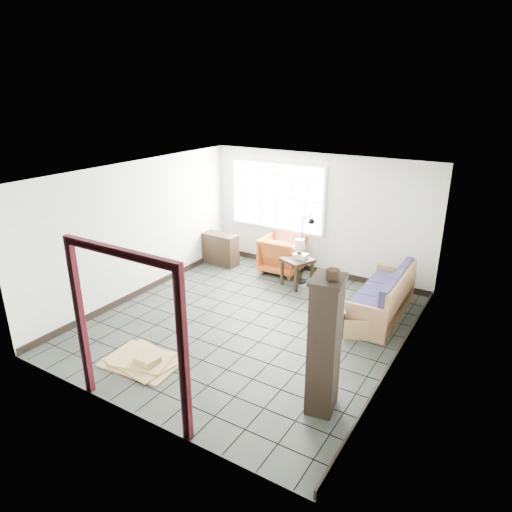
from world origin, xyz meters
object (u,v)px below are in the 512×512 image
Objects in this scene: futon_sofa at (384,300)px; side_table at (297,263)px; armchair at (283,253)px; tall_shelf at (325,345)px.

futon_sofa is 2.82× the size of side_table.
side_table is at bearing 136.95° from armchair.
side_table is 0.39× the size of tall_shelf.
tall_shelf reaches higher than side_table.
armchair is at bearing 159.05° from futon_sofa.
futon_sofa is at bearing 81.69° from tall_shelf.
futon_sofa reaches higher than side_table.
armchair is at bearing 114.75° from tall_shelf.
futon_sofa is at bearing -11.53° from side_table.
armchair is at bearing 139.36° from side_table.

